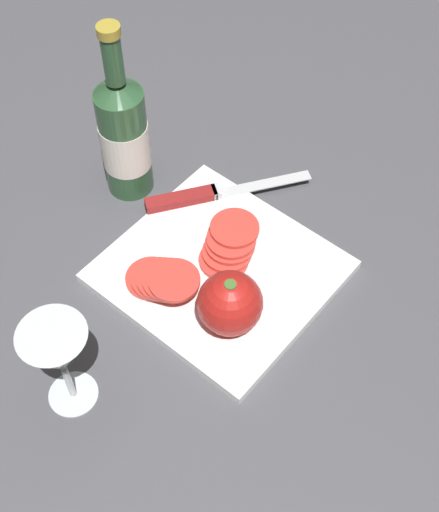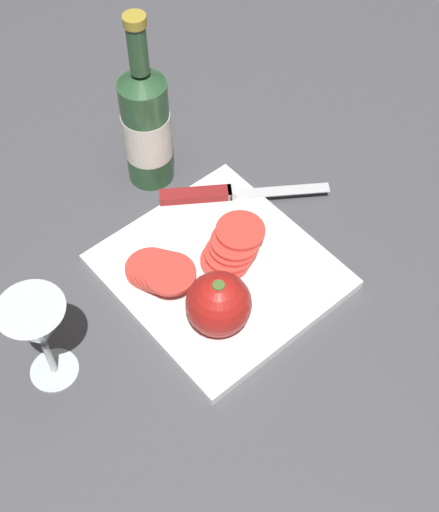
{
  "view_description": "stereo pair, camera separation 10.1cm",
  "coord_description": "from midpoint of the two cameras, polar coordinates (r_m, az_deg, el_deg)",
  "views": [
    {
      "loc": [
        -0.4,
        0.5,
        0.86
      ],
      "look_at": [
        -0.02,
        0.04,
        0.05
      ],
      "focal_mm": 50.0,
      "sensor_mm": 36.0,
      "label": 1
    },
    {
      "loc": [
        -0.47,
        0.43,
        0.86
      ],
      "look_at": [
        -0.02,
        0.04,
        0.05
      ],
      "focal_mm": 50.0,
      "sensor_mm": 36.0,
      "label": 2
    }
  ],
  "objects": [
    {
      "name": "ground_plane",
      "position": [
        1.07,
        3.73,
        0.02
      ],
      "size": [
        3.0,
        3.0,
        0.0
      ],
      "primitive_type": "plane",
      "color": "#4C4C51"
    },
    {
      "name": "cutting_board",
      "position": [
        1.04,
        2.77,
        -1.42
      ],
      "size": [
        0.3,
        0.28,
        0.02
      ],
      "color": "white",
      "rests_on": "ground_plane"
    },
    {
      "name": "wine_bottle",
      "position": [
        1.09,
        -3.23,
        10.2
      ],
      "size": [
        0.07,
        0.07,
        0.3
      ],
      "color": "#2D5633",
      "rests_on": "ground_plane"
    },
    {
      "name": "wine_glass",
      "position": [
        0.88,
        -11.18,
        -6.01
      ],
      "size": [
        0.08,
        0.08,
        0.16
      ],
      "color": "silver",
      "rests_on": "ground_plane"
    },
    {
      "name": "whole_tomato",
      "position": [
        0.94,
        2.98,
        -4.06
      ],
      "size": [
        0.09,
        0.09,
        0.09
      ],
      "color": "red",
      "rests_on": "cutting_board"
    },
    {
      "name": "knife",
      "position": [
        1.11,
        1.8,
        4.79
      ],
      "size": [
        0.17,
        0.23,
        0.01
      ],
      "rotation": [
        0.0,
        0.0,
        4.11
      ],
      "color": "silver",
      "rests_on": "cutting_board"
    },
    {
      "name": "tomato_slice_stack_near",
      "position": [
        1.04,
        3.91,
        0.6
      ],
      "size": [
        0.08,
        0.11,
        0.03
      ],
      "color": "#D63D33",
      "rests_on": "cutting_board"
    },
    {
      "name": "tomato_slice_stack_far",
      "position": [
        1.01,
        -1.95,
        -1.41
      ],
      "size": [
        0.11,
        0.08,
        0.03
      ],
      "color": "#D63D33",
      "rests_on": "cutting_board"
    }
  ]
}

